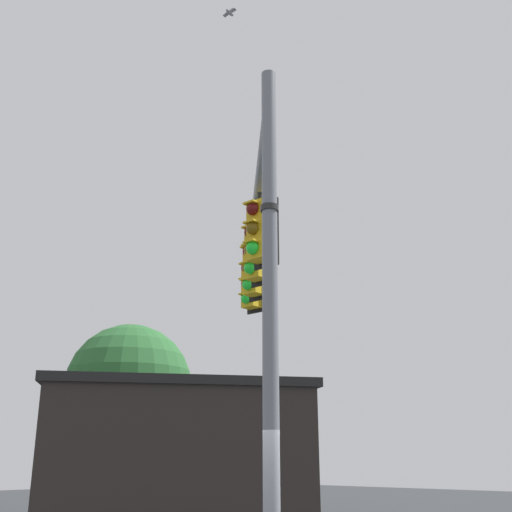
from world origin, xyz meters
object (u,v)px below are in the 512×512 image
(traffic_light_nearest_pole, at_px, (259,231))
(traffic_light_arm_end, at_px, (251,284))
(traffic_light_mid_inner, at_px, (256,252))
(street_name_sign, at_px, (267,220))
(bird_flying, at_px, (230,13))
(traffic_light_mid_outer, at_px, (253,270))

(traffic_light_nearest_pole, height_order, traffic_light_arm_end, same)
(traffic_light_mid_inner, relative_size, street_name_sign, 1.30)
(traffic_light_nearest_pole, bearing_deg, bird_flying, 84.80)
(traffic_light_nearest_pole, distance_m, street_name_sign, 2.01)
(traffic_light_mid_inner, bearing_deg, bird_flying, 115.62)
(street_name_sign, height_order, bird_flying, bird_flying)
(traffic_light_nearest_pole, distance_m, bird_flying, 4.13)
(traffic_light_mid_inner, bearing_deg, traffic_light_arm_end, -45.58)
(traffic_light_mid_inner, bearing_deg, street_name_sign, 134.68)
(traffic_light_nearest_pole, bearing_deg, street_name_sign, 134.84)
(traffic_light_mid_outer, relative_size, street_name_sign, 1.30)
(traffic_light_mid_inner, xyz_separation_m, traffic_light_arm_end, (1.63, -1.66, 0.00))
(street_name_sign, bearing_deg, traffic_light_mid_inner, -45.32)
(traffic_light_nearest_pole, xyz_separation_m, traffic_light_mid_outer, (1.63, -1.66, 0.00))
(traffic_light_nearest_pole, height_order, traffic_light_mid_outer, same)
(street_name_sign, relative_size, bird_flying, 3.59)
(traffic_light_nearest_pole, xyz_separation_m, street_name_sign, (-1.36, 1.37, -0.56))
(traffic_light_nearest_pole, relative_size, traffic_light_mid_inner, 1.00)
(street_name_sign, bearing_deg, traffic_light_nearest_pole, -45.16)
(traffic_light_mid_outer, bearing_deg, bird_flying, 123.16)
(traffic_light_nearest_pole, bearing_deg, traffic_light_arm_end, -45.58)
(street_name_sign, distance_m, bird_flying, 4.88)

